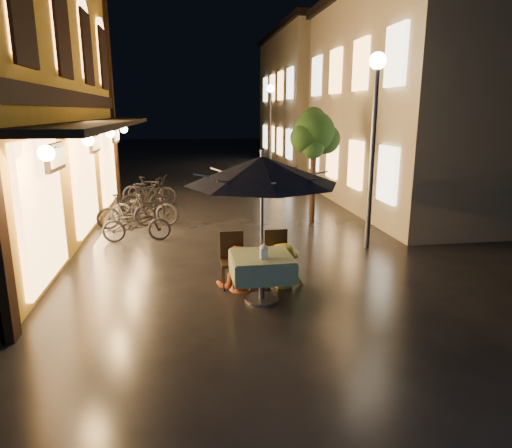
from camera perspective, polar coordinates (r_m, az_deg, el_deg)
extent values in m
plane|color=black|center=(8.13, -0.91, -7.98)|extent=(90.00, 90.00, 0.00)
cube|color=black|center=(11.73, -21.53, 14.29)|extent=(0.12, 11.00, 0.35)
cube|color=black|center=(11.63, -18.49, 11.82)|extent=(1.20, 10.50, 0.12)
cube|color=#FFB262|center=(8.48, -27.54, 23.11)|extent=(0.10, 0.90, 1.50)
cube|color=#FFB262|center=(10.86, -23.19, 21.16)|extent=(0.10, 0.90, 1.50)
cube|color=#FFB262|center=(13.29, -20.49, 19.86)|extent=(0.10, 0.90, 1.50)
cube|color=#FFB262|center=(15.74, -18.65, 18.94)|extent=(0.10, 0.90, 1.50)
cube|color=#FFB262|center=(8.49, -25.13, 1.49)|extent=(0.10, 2.20, 2.40)
cube|color=#FFB262|center=(11.84, -20.57, 5.10)|extent=(0.10, 2.20, 2.40)
cube|color=#FFB262|center=(15.25, -18.02, 7.09)|extent=(0.10, 2.20, 2.40)
cube|color=#9E957C|center=(16.38, 23.24, 13.59)|extent=(7.00, 9.00, 6.50)
cube|color=#FFB262|center=(11.88, 16.12, 5.96)|extent=(0.10, 1.00, 1.40)
cube|color=#FFB262|center=(11.85, 17.08, 19.48)|extent=(0.10, 1.00, 1.40)
cube|color=#FFB262|center=(13.89, 12.33, 7.26)|extent=(0.10, 1.00, 1.40)
cube|color=#FFB262|center=(13.87, 12.96, 18.82)|extent=(0.10, 1.00, 1.40)
cube|color=#FFB262|center=(15.95, 9.49, 8.21)|extent=(0.10, 1.00, 1.40)
cube|color=#FFB262|center=(15.93, 9.91, 18.28)|extent=(0.10, 1.00, 1.40)
cube|color=#FFB262|center=(18.05, 7.30, 8.93)|extent=(0.10, 1.00, 1.40)
cube|color=#FFB262|center=(18.03, 7.58, 17.83)|extent=(0.10, 1.00, 1.40)
cube|color=#9E957C|center=(26.87, 9.99, 14.71)|extent=(7.00, 10.00, 7.00)
cube|color=black|center=(27.18, 10.33, 22.42)|extent=(7.30, 10.30, 0.30)
cube|color=#FFB262|center=(22.29, 4.14, 9.93)|extent=(0.10, 1.00, 1.40)
cube|color=#FFB262|center=(22.28, 4.27, 17.14)|extent=(0.10, 1.00, 1.40)
cube|color=#FFB262|center=(24.44, 2.97, 10.30)|extent=(0.10, 1.00, 1.40)
cube|color=#FFB262|center=(24.42, 3.06, 16.87)|extent=(0.10, 1.00, 1.40)
cube|color=#FFB262|center=(26.59, 1.99, 10.60)|extent=(0.10, 1.00, 1.40)
cube|color=#FFB262|center=(26.58, 2.04, 16.64)|extent=(0.10, 1.00, 1.40)
cube|color=#FFB262|center=(28.75, 1.15, 10.85)|extent=(0.10, 1.00, 1.40)
cube|color=#FFB262|center=(28.74, 1.18, 16.44)|extent=(0.10, 1.00, 1.40)
cylinder|color=black|center=(12.61, 7.09, 4.99)|extent=(0.16, 0.16, 2.20)
sphere|color=#163214|center=(12.47, 7.28, 11.36)|extent=(1.10, 1.10, 1.10)
sphere|color=#163214|center=(12.68, 8.67, 10.44)|extent=(0.80, 0.80, 0.80)
sphere|color=#163214|center=(12.25, 6.08, 10.64)|extent=(0.76, 0.76, 0.76)
sphere|color=#163214|center=(12.76, 7.17, 12.76)|extent=(0.70, 0.70, 0.70)
sphere|color=#163214|center=(12.23, 7.09, 9.43)|extent=(0.60, 0.60, 0.60)
cylinder|color=#59595E|center=(10.35, 14.27, 7.76)|extent=(0.12, 0.12, 4.00)
sphere|color=beige|center=(10.35, 14.98, 19.11)|extent=(0.36, 0.36, 0.36)
cylinder|color=#59595E|center=(21.88, 1.81, 11.20)|extent=(0.12, 0.12, 4.00)
sphere|color=beige|center=(21.87, 1.85, 16.57)|extent=(0.36, 0.36, 0.36)
cylinder|color=#59595E|center=(7.50, 0.71, -6.96)|extent=(0.10, 0.10, 0.72)
cylinder|color=#59595E|center=(7.63, 0.70, -9.35)|extent=(0.56, 0.56, 0.04)
cube|color=#325930|center=(7.37, 0.72, -4.13)|extent=(0.95, 0.95, 0.06)
cube|color=#325930|center=(7.51, 4.31, -5.14)|extent=(0.04, 0.95, 0.33)
cube|color=#325930|center=(7.36, -2.95, -5.52)|extent=(0.04, 0.95, 0.33)
cube|color=#325930|center=(7.87, 0.14, -4.21)|extent=(0.95, 0.04, 0.33)
cube|color=#325930|center=(6.98, 1.37, -6.61)|extent=(0.95, 0.04, 0.33)
cylinder|color=#59595E|center=(7.26, 0.73, -1.13)|extent=(0.05, 0.05, 2.30)
cone|color=black|center=(7.06, 0.76, 6.73)|extent=(2.42, 2.42, 0.43)
cylinder|color=#59595E|center=(7.04, 0.76, 8.75)|extent=(0.06, 0.06, 0.12)
cube|color=black|center=(8.03, -2.89, -4.88)|extent=(0.42, 0.42, 0.05)
cube|color=black|center=(8.13, -3.05, -2.78)|extent=(0.42, 0.04, 0.55)
cylinder|color=black|center=(7.92, -4.03, -6.96)|extent=(0.04, 0.04, 0.43)
cylinder|color=black|center=(7.96, -1.43, -6.83)|extent=(0.04, 0.04, 0.43)
cylinder|color=black|center=(8.26, -4.25, -6.08)|extent=(0.04, 0.04, 0.43)
cylinder|color=black|center=(8.29, -1.76, -5.96)|extent=(0.04, 0.04, 0.43)
cube|color=black|center=(8.14, 2.74, -4.60)|extent=(0.42, 0.42, 0.05)
cube|color=black|center=(8.24, 2.49, -2.54)|extent=(0.42, 0.04, 0.55)
cylinder|color=black|center=(8.02, 1.71, -6.66)|extent=(0.04, 0.04, 0.43)
cylinder|color=black|center=(8.09, 4.23, -6.51)|extent=(0.04, 0.04, 0.43)
cylinder|color=black|center=(8.35, 1.25, -5.80)|extent=(0.04, 0.04, 0.43)
cylinder|color=black|center=(8.42, 3.68, -5.67)|extent=(0.04, 0.04, 0.43)
cube|color=white|center=(7.16, 0.98, -3.68)|extent=(0.11, 0.11, 0.18)
cube|color=#FFD88C|center=(7.16, 0.98, -3.76)|extent=(0.07, 0.07, 0.12)
cone|color=white|center=(7.12, 0.98, -2.72)|extent=(0.16, 0.16, 0.07)
imported|color=#CE5A29|center=(7.89, -2.47, -2.85)|extent=(0.79, 0.64, 1.52)
imported|color=yellow|center=(8.00, 3.41, -2.62)|extent=(1.07, 0.73, 1.52)
imported|color=black|center=(11.22, -14.71, -0.01)|extent=(1.62, 0.61, 0.84)
imported|color=black|center=(12.56, -15.88, 1.59)|extent=(1.61, 0.79, 0.93)
imported|color=black|center=(12.71, -13.76, 1.94)|extent=(1.92, 0.92, 0.97)
imported|color=black|center=(14.46, -13.79, 3.20)|extent=(1.53, 0.90, 0.89)
imported|color=black|center=(15.50, -13.21, 4.12)|extent=(1.99, 1.21, 0.99)
imported|color=black|center=(15.87, -13.22, 4.17)|extent=(1.55, 0.76, 0.90)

